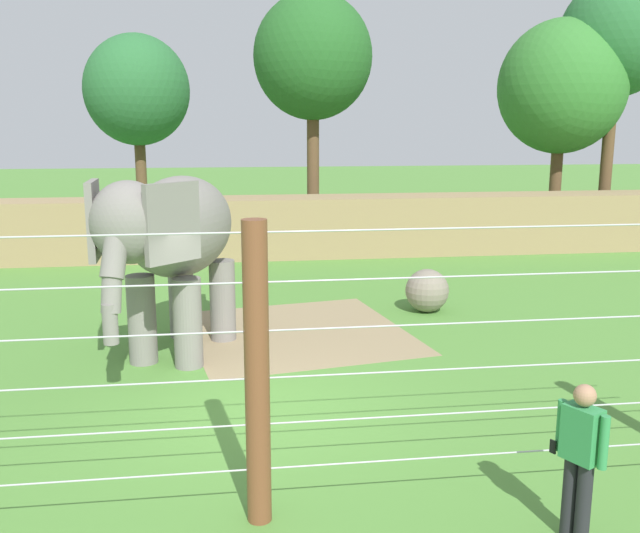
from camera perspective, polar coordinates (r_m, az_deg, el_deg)
ground_plane at (r=10.50m, az=-5.19°, el=-11.68°), size 120.00×120.00×0.00m
dirt_patch at (r=14.16m, az=-1.89°, el=-5.41°), size 4.97×5.12×0.01m
embankment_wall at (r=22.11m, az=-6.67°, el=3.20°), size 36.00×1.80×1.88m
elephant at (r=12.49m, az=-12.00°, el=2.37°), size 2.73×4.23×3.31m
enrichment_ball at (r=15.74m, az=8.80°, el=-1.97°), size 0.97×0.97×0.97m
cable_fence at (r=7.20m, az=-4.64°, el=-8.87°), size 12.08×0.26×3.24m
zookeeper at (r=7.56m, az=20.60°, el=-14.36°), size 0.40×0.55×1.67m
tree_far_left at (r=27.79m, az=19.27°, el=13.74°), size 4.65×4.65×7.95m
tree_left_of_centre at (r=28.59m, az=23.22°, el=16.84°), size 4.12×4.12×9.43m
tree_behind_wall at (r=29.42m, az=-14.82°, el=13.79°), size 4.17×4.17×7.68m
tree_right_of_centre at (r=25.41m, az=-0.59°, el=16.78°), size 4.18×4.18×8.68m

